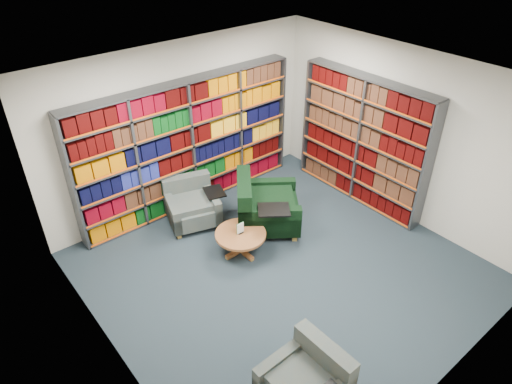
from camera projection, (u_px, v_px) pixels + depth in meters
room_shell at (285, 189)px, 5.93m from camera, size 5.02×5.02×2.82m
bookshelf_back at (190, 145)px, 7.60m from camera, size 4.00×0.28×2.20m
bookshelf_right at (362, 141)px, 7.72m from camera, size 0.28×2.50×2.20m
chair_teal_left at (191, 205)px, 7.56m from camera, size 1.05×1.00×0.73m
chair_green_right at (262, 208)px, 7.37m from camera, size 1.37×1.38×0.89m
chair_teal_front at (309, 382)px, 4.84m from camera, size 0.79×0.91×0.71m
coffee_table at (241, 237)px, 6.86m from camera, size 0.77×0.77×0.54m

